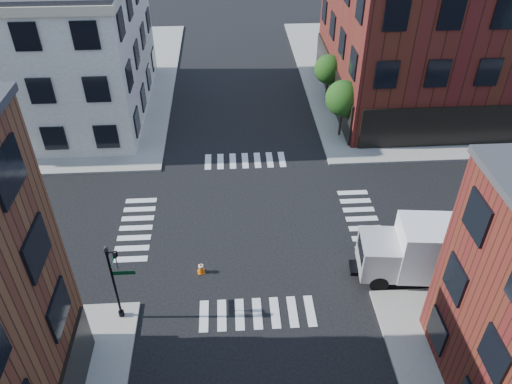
% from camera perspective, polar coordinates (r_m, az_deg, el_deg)
% --- Properties ---
extents(ground, '(120.00, 120.00, 0.00)m').
position_cam_1_polar(ground, '(30.89, -0.68, -3.60)').
color(ground, black).
rests_on(ground, ground).
extents(sidewalk_ne, '(30.00, 30.00, 0.15)m').
position_cam_1_polar(sidewalk_ne, '(53.47, 21.70, 12.51)').
color(sidewalk_ne, gray).
rests_on(sidewalk_ne, ground).
extents(sidewalk_nw, '(30.00, 30.00, 0.15)m').
position_cam_1_polar(sidewalk_nw, '(52.61, -25.97, 10.97)').
color(sidewalk_nw, gray).
rests_on(sidewalk_nw, ground).
extents(building_ne, '(25.00, 16.00, 12.00)m').
position_cam_1_polar(building_ne, '(47.07, 25.03, 16.37)').
color(building_ne, '#4C1E13').
rests_on(building_ne, ground).
extents(tree_near, '(2.69, 2.69, 4.49)m').
position_cam_1_polar(tree_near, '(38.41, 10.01, 10.32)').
color(tree_near, black).
rests_on(tree_near, ground).
extents(tree_far, '(2.43, 2.43, 4.07)m').
position_cam_1_polar(tree_far, '(43.83, 8.36, 13.56)').
color(tree_far, black).
rests_on(tree_far, ground).
extents(signal_pole, '(1.29, 1.24, 4.60)m').
position_cam_1_polar(signal_pole, '(24.70, -15.85, -9.20)').
color(signal_pole, black).
rests_on(signal_pole, ground).
extents(box_truck, '(8.19, 3.21, 3.63)m').
position_cam_1_polar(box_truck, '(28.02, 20.16, -6.41)').
color(box_truck, silver).
rests_on(box_truck, ground).
extents(traffic_cone, '(0.47, 0.47, 0.73)m').
position_cam_1_polar(traffic_cone, '(27.81, -6.32, -8.59)').
color(traffic_cone, '#D15509').
rests_on(traffic_cone, ground).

